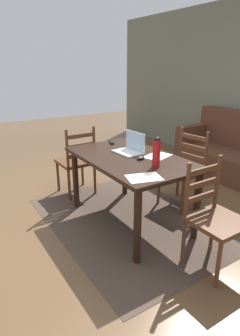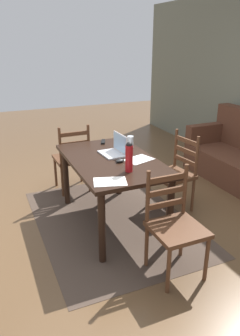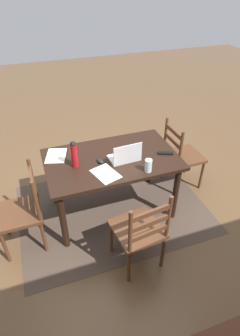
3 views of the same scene
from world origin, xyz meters
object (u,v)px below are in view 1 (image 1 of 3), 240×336
(computer_mouse, at_px, (141,158))
(chair_left_near, at_px, (77,162))
(water_bottle, at_px, (156,152))
(couch, at_px, (236,155))
(laptop, at_px, (131,147))
(drinking_glass, at_px, (141,140))
(chair_far_head, at_px, (184,170))
(chair_right_far, at_px, (214,218))
(tv_remote, at_px, (111,142))
(dining_table, at_px, (130,166))

(computer_mouse, bearing_deg, chair_left_near, 178.89)
(water_bottle, bearing_deg, couch, 107.07)
(laptop, bearing_deg, drinking_glass, 120.76)
(chair_far_head, height_order, chair_right_far, same)
(chair_far_head, distance_m, water_bottle, 1.01)
(tv_remote, bearing_deg, drinking_glass, -31.79)
(chair_left_near, relative_size, couch, 0.53)
(drinking_glass, bearing_deg, laptop, -59.24)
(chair_far_head, xyz_separation_m, chair_left_near, (-1.01, -0.99, 0.00))
(drinking_glass, bearing_deg, tv_remote, -144.27)
(chair_right_far, xyz_separation_m, laptop, (-1.14, -0.08, 0.37))
(laptop, bearing_deg, chair_left_near, -163.00)
(chair_far_head, relative_size, tv_remote, 5.59)
(chair_right_far, bearing_deg, tv_remote, -178.10)
(laptop, height_order, water_bottle, water_bottle)
(chair_left_near, distance_m, tv_remote, 0.61)
(chair_left_near, xyz_separation_m, computer_mouse, (1.15, 0.21, 0.33))
(laptop, distance_m, tv_remote, 0.47)
(drinking_glass, bearing_deg, chair_far_head, 59.42)
(chair_far_head, xyz_separation_m, drinking_glass, (-0.27, -0.46, 0.38))
(dining_table, xyz_separation_m, drinking_glass, (-0.28, 0.35, 0.17))
(dining_table, relative_size, couch, 0.81)
(laptop, bearing_deg, tv_remote, 176.46)
(laptop, relative_size, computer_mouse, 3.33)
(chair_left_near, relative_size, drinking_glass, 6.89)
(chair_far_head, distance_m, chair_right_far, 1.20)
(chair_far_head, relative_size, chair_right_far, 1.00)
(chair_left_near, height_order, couch, couch)
(couch, xyz_separation_m, water_bottle, (0.68, -2.21, 0.57))
(water_bottle, relative_size, tv_remote, 1.75)
(computer_mouse, bearing_deg, chair_right_far, -2.36)
(chair_far_head, xyz_separation_m, computer_mouse, (0.14, -0.78, 0.33))
(drinking_glass, xyz_separation_m, tv_remote, (-0.32, -0.23, -0.06))
(chair_right_far, bearing_deg, dining_table, -170.09)
(drinking_glass, distance_m, computer_mouse, 0.53)
(dining_table, distance_m, chair_far_head, 0.84)
(dining_table, height_order, chair_right_far, chair_right_far)
(tv_remote, bearing_deg, water_bottle, -73.66)
(chair_far_head, xyz_separation_m, chair_right_far, (1.02, -0.64, 0.00))
(chair_far_head, distance_m, drinking_glass, 0.66)
(chair_right_far, xyz_separation_m, water_bottle, (-0.61, -0.16, 0.47))
(chair_left_near, bearing_deg, couch, 72.86)
(chair_right_far, relative_size, laptop, 2.85)
(chair_left_near, relative_size, water_bottle, 3.19)
(couch, distance_m, computer_mouse, 2.27)
(dining_table, distance_m, water_bottle, 0.48)
(couch, distance_m, water_bottle, 2.38)
(chair_right_far, height_order, drinking_glass, chair_right_far)
(chair_far_head, height_order, couch, couch)
(couch, xyz_separation_m, drinking_glass, (-0.01, -1.87, 0.49))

